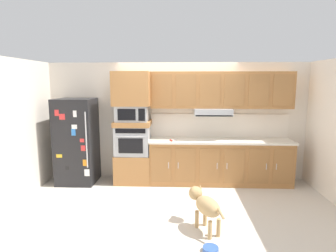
% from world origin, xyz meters
% --- Properties ---
extents(ground_plane, '(9.60, 9.60, 0.00)m').
position_xyz_m(ground_plane, '(0.00, 0.00, 0.00)').
color(ground_plane, beige).
extents(back_kitchen_wall, '(6.20, 0.12, 2.50)m').
position_xyz_m(back_kitchen_wall, '(0.00, 1.11, 1.25)').
color(back_kitchen_wall, silver).
rests_on(back_kitchen_wall, ground).
extents(side_panel_left, '(0.12, 7.10, 2.50)m').
position_xyz_m(side_panel_left, '(-2.80, 0.00, 1.25)').
color(side_panel_left, silver).
rests_on(side_panel_left, ground).
extents(refrigerator, '(0.76, 0.73, 1.76)m').
position_xyz_m(refrigerator, '(-2.07, 0.68, 0.88)').
color(refrigerator, black).
rests_on(refrigerator, ground).
extents(oven_base_cabinet, '(0.74, 0.62, 0.60)m').
position_xyz_m(oven_base_cabinet, '(-0.90, 0.75, 0.30)').
color(oven_base_cabinet, '#A8703D').
rests_on(oven_base_cabinet, ground).
extents(built_in_oven, '(0.70, 0.62, 0.60)m').
position_xyz_m(built_in_oven, '(-0.90, 0.75, 0.90)').
color(built_in_oven, '#A8AAAF').
rests_on(built_in_oven, oven_base_cabinet).
extents(appliance_mid_shelf, '(0.74, 0.62, 0.10)m').
position_xyz_m(appliance_mid_shelf, '(-0.90, 0.75, 1.25)').
color(appliance_mid_shelf, '#A8703D').
rests_on(appliance_mid_shelf, built_in_oven).
extents(microwave, '(0.64, 0.54, 0.32)m').
position_xyz_m(microwave, '(-0.90, 0.75, 1.46)').
color(microwave, '#A8AAAF').
rests_on(microwave, appliance_mid_shelf).
extents(appliance_upper_cabinet, '(0.74, 0.62, 0.68)m').
position_xyz_m(appliance_upper_cabinet, '(-0.90, 0.75, 1.96)').
color(appliance_upper_cabinet, '#A8703D').
rests_on(appliance_upper_cabinet, microwave).
extents(lower_cabinet_run, '(2.88, 0.63, 0.88)m').
position_xyz_m(lower_cabinet_run, '(0.90, 0.75, 0.44)').
color(lower_cabinet_run, '#A8703D').
rests_on(lower_cabinet_run, ground).
extents(countertop_slab, '(2.92, 0.64, 0.04)m').
position_xyz_m(countertop_slab, '(0.90, 0.75, 0.90)').
color(countertop_slab, silver).
rests_on(countertop_slab, lower_cabinet_run).
extents(backsplash_panel, '(2.92, 0.02, 0.50)m').
position_xyz_m(backsplash_panel, '(0.90, 1.04, 1.17)').
color(backsplash_panel, white).
rests_on(backsplash_panel, countertop_slab).
extents(upper_cabinet_with_hood, '(2.88, 0.48, 0.88)m').
position_xyz_m(upper_cabinet_with_hood, '(0.89, 0.87, 1.90)').
color(upper_cabinet_with_hood, '#A8703D').
rests_on(upper_cabinet_with_hood, backsplash_panel).
extents(screwdriver, '(0.16, 0.16, 0.03)m').
position_xyz_m(screwdriver, '(-0.10, 0.59, 0.93)').
color(screwdriver, red).
rests_on(screwdriver, countertop_slab).
extents(dog, '(0.49, 0.78, 0.57)m').
position_xyz_m(dog, '(0.43, -1.15, 0.38)').
color(dog, tan).
rests_on(dog, ground).
extents(dog_food_bowl, '(0.20, 0.20, 0.06)m').
position_xyz_m(dog_food_bowl, '(0.46, -1.69, 0.03)').
color(dog_food_bowl, '#3359A5').
rests_on(dog_food_bowl, ground).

